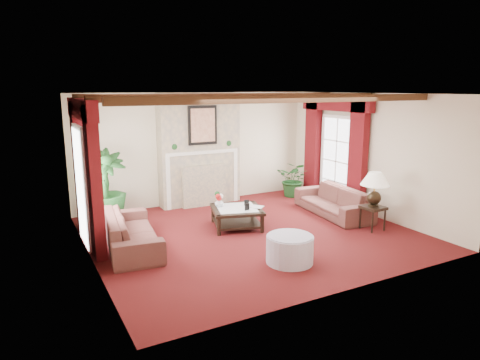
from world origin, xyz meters
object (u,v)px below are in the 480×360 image
sofa_left (131,225)px  ottoman (290,249)px  potted_palm (106,204)px  coffee_table (237,218)px  sofa_right (333,197)px  side_table (372,218)px

sofa_left → ottoman: size_ratio=2.83×
sofa_left → potted_palm: potted_palm is taller
sofa_left → potted_palm: size_ratio=1.30×
coffee_table → ottoman: 2.02m
potted_palm → coffee_table: 2.75m
sofa_right → side_table: size_ratio=4.42×
coffee_table → ottoman: bearing=-75.2°
sofa_left → side_table: 4.72m
side_table → ottoman: (-2.43, -0.59, -0.02)m
sofa_right → potted_palm: 4.96m
potted_palm → side_table: 5.48m
sofa_right → ottoman: bearing=-46.9°
sofa_right → ottoman: 3.04m
potted_palm → ottoman: size_ratio=2.17×
sofa_right → side_table: (-0.01, -1.22, -0.17)m
sofa_left → side_table: size_ratio=4.49×
side_table → ottoman: size_ratio=0.63×
side_table → sofa_right: bearing=89.7°
ottoman → potted_palm: bearing=123.0°
potted_palm → ottoman: 4.13m
side_table → ottoman: bearing=-166.2°
sofa_right → side_table: sofa_right is taller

